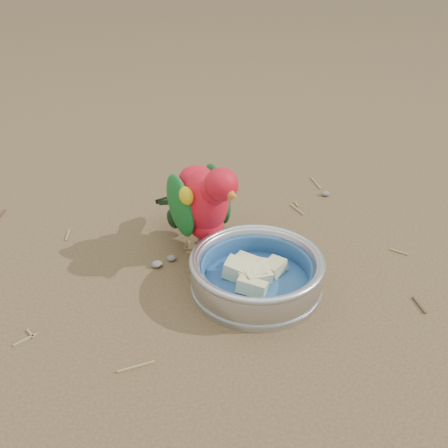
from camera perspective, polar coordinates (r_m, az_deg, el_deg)
name	(u,v)px	position (r m, az deg, el deg)	size (l,w,h in m)	color
ground	(240,293)	(0.82, 1.89, -7.84)	(60.00, 60.00, 0.00)	brown
food_bowl	(256,285)	(0.83, 3.68, -6.93)	(0.21, 0.21, 0.02)	#B2B2BA
bowl_wall	(257,270)	(0.81, 3.75, -5.24)	(0.21, 0.21, 0.04)	#B2B2BA
fruit_wedges	(256,273)	(0.81, 3.74, -5.64)	(0.13, 0.13, 0.03)	beige
lory_parrot	(204,209)	(0.88, -2.34, 1.77)	(0.10, 0.22, 0.18)	red
ground_debris	(217,278)	(0.85, -0.77, -6.19)	(0.90, 0.80, 0.01)	olive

